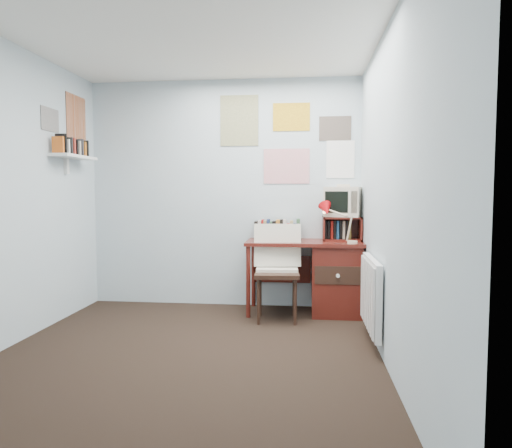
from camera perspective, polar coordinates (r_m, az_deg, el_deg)
The scene contains 14 objects.
ground at distance 3.62m, azimuth -9.13°, elevation -16.53°, with size 3.50×3.50×0.00m, color black.
back_wall at distance 5.10m, azimuth -4.08°, elevation 3.80°, with size 3.00×0.02×2.50m, color silver.
right_wall at distance 3.32m, azimuth 16.48°, elevation 3.54°, with size 0.02×3.50×2.50m, color silver.
ceiling at distance 3.61m, azimuth -9.61°, elevation 23.92°, with size 3.00×3.50×0.02m, color white.
desk at distance 4.83m, azimuth 9.27°, elevation -6.33°, with size 1.20×0.55×0.76m.
desk_chair at distance 4.52m, azimuth 2.64°, elevation -6.26°, with size 0.47×0.45×0.92m, color black.
desk_lamp at distance 4.59m, azimuth 11.98°, elevation -0.16°, with size 0.25×0.22×0.36m, color red.
tv_riser at distance 4.89m, azimuth 10.65°, elevation -0.55°, with size 0.40×0.30×0.25m, color #551A13.
crt_tv at distance 4.89m, azimuth 10.86°, elevation 2.92°, with size 0.36×0.33×0.34m, color beige.
book_row at distance 4.95m, azimuth 3.29°, elevation -0.61°, with size 0.60×0.14×0.22m, color #551A13.
radiator at distance 3.95m, azimuth 14.23°, elevation -8.51°, with size 0.09×0.80×0.60m, color white.
wall_shelf at distance 4.95m, azimuth -21.82°, elevation 7.80°, with size 0.20×0.62×0.24m, color white.
posters_back at distance 5.05m, azimuth 3.85°, elevation 10.62°, with size 1.20×0.01×0.90m, color white.
posters_left at distance 5.04m, azimuth -22.90°, elevation 12.05°, with size 0.01×0.70×0.60m, color white.
Camera 1 is at (0.91, -3.27, 1.27)m, focal length 32.00 mm.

